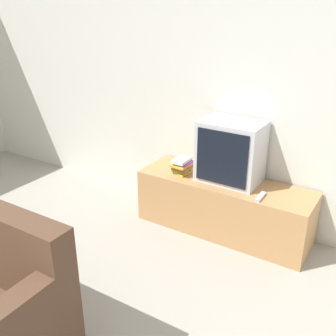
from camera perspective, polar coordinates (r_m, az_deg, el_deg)
The scene contains 5 objects.
wall_back at distance 3.81m, azimuth 3.22°, elevation 12.46°, with size 9.00×0.06×2.60m.
tv_stand at distance 3.68m, azimuth 8.03°, elevation -5.51°, with size 1.60×0.49×0.51m.
television at distance 3.50m, azimuth 9.10°, elevation 2.38°, with size 0.54×0.39×0.55m.
book_stack at distance 3.66m, azimuth 2.09°, elevation 0.32°, with size 0.17×0.22×0.15m.
remote_on_stand at distance 3.32m, azimuth 13.27°, elevation -4.09°, with size 0.04×0.17×0.02m.
Camera 1 is at (1.82, -0.24, 2.01)m, focal length 42.00 mm.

